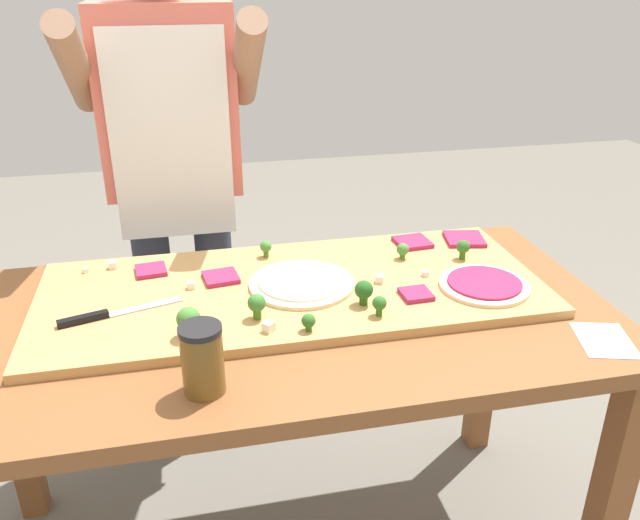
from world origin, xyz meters
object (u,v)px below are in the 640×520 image
(pizza_slice_center, at_px, (221,277))
(broccoli_floret_center_right, at_px, (403,250))
(cheese_crumble_f, at_px, (85,270))
(cheese_crumble_d, at_px, (380,279))
(cheese_crumble_e, at_px, (113,265))
(pizza_whole_white_garlic, at_px, (302,283))
(broccoli_floret_back_mid, at_px, (463,248))
(cheese_crumble_b, at_px, (425,274))
(chefs_knife, at_px, (104,315))
(broccoli_floret_back_left, at_px, (266,247))
(sauce_jar, at_px, (202,359))
(broccoli_floret_back_right, at_px, (379,304))
(pizza_whole_beet_magenta, at_px, (484,285))
(recipe_note, at_px, (604,340))
(broccoli_floret_front_right, at_px, (364,291))
(cheese_crumble_a, at_px, (269,327))
(cook_center, at_px, (174,160))
(prep_table, at_px, (281,353))
(pizza_slice_near_left, at_px, (151,270))
(pizza_slice_far_right, at_px, (413,242))
(pizza_slice_far_left, at_px, (416,294))
(cheese_crumble_c, at_px, (191,285))
(broccoli_floret_front_left, at_px, (308,321))
(broccoli_floret_front_mid, at_px, (189,320))
(pizza_slice_near_right, at_px, (464,239))
(broccoli_floret_center_left, at_px, (257,304))

(pizza_slice_center, relative_size, broccoli_floret_center_right, 1.89)
(cheese_crumble_f, bearing_deg, cheese_crumble_d, -16.55)
(cheese_crumble_e, bearing_deg, pizza_whole_white_garlic, -23.40)
(broccoli_floret_back_mid, height_order, cheese_crumble_b, broccoli_floret_back_mid)
(chefs_knife, distance_m, broccoli_floret_back_left, 0.47)
(broccoli_floret_center_right, bearing_deg, chefs_knife, -168.25)
(cheese_crumble_b, bearing_deg, sauce_jar, -149.76)
(chefs_knife, distance_m, pizza_whole_white_garlic, 0.47)
(cheese_crumble_b, bearing_deg, broccoli_floret_back_right, -136.15)
(broccoli_floret_back_left, bearing_deg, pizza_whole_beet_magenta, -30.26)
(pizza_slice_center, relative_size, recipe_note, 0.58)
(broccoli_floret_back_left, bearing_deg, pizza_slice_center, -139.34)
(broccoli_floret_back_right, relative_size, broccoli_floret_front_right, 0.80)
(chefs_knife, xyz_separation_m, cheese_crumble_a, (0.35, -0.14, 0.00))
(cook_center, bearing_deg, cheese_crumble_d, -50.79)
(broccoli_floret_back_left, height_order, cheese_crumble_d, broccoli_floret_back_left)
(broccoli_floret_back_left, distance_m, cheese_crumble_d, 0.33)
(prep_table, distance_m, cheese_crumble_d, 0.31)
(prep_table, relative_size, cheese_crumble_d, 80.13)
(pizza_slice_near_left, height_order, pizza_slice_far_right, same)
(pizza_slice_near_left, distance_m, sauce_jar, 0.52)
(broccoli_floret_back_mid, bearing_deg, broccoli_floret_center_right, 167.56)
(cheese_crumble_e, bearing_deg, pizza_slice_far_left, -23.59)
(chefs_knife, bearing_deg, cheese_crumble_d, 3.02)
(recipe_note, bearing_deg, cheese_crumble_f, 154.45)
(cheese_crumble_f, bearing_deg, cheese_crumble_c, -29.35)
(pizza_whole_beet_magenta, bearing_deg, broccoli_floret_back_right, -164.95)
(pizza_slice_far_right, distance_m, recipe_note, 0.60)
(cheese_crumble_c, bearing_deg, broccoli_floret_front_left, -46.38)
(cheese_crumble_a, bearing_deg, pizza_slice_center, 106.83)
(broccoli_floret_front_left, bearing_deg, cheese_crumble_a, 169.63)
(broccoli_floret_front_mid, bearing_deg, broccoli_floret_back_left, 59.98)
(cheese_crumble_e, bearing_deg, cheese_crumble_d, -18.97)
(sauce_jar, xyz_separation_m, recipe_note, (0.86, -0.00, -0.07))
(pizza_slice_near_right, height_order, sauce_jar, sauce_jar)
(recipe_note, bearing_deg, pizza_slice_far_left, 145.52)
(chefs_knife, xyz_separation_m, broccoli_floret_front_left, (0.44, -0.15, 0.02))
(pizza_slice_near_left, height_order, broccoli_floret_back_right, broccoli_floret_back_right)
(pizza_slice_far_right, height_order, pizza_slice_center, same)
(broccoli_floret_front_left, height_order, sauce_jar, sauce_jar)
(broccoli_floret_center_left, height_order, cheese_crumble_b, broccoli_floret_center_left)
(pizza_whole_beet_magenta, distance_m, cheese_crumble_a, 0.56)
(pizza_slice_near_right, relative_size, sauce_jar, 0.75)
(broccoli_floret_front_mid, bearing_deg, broccoli_floret_center_right, 26.19)
(chefs_knife, height_order, broccoli_floret_front_right, broccoli_floret_front_right)
(cheese_crumble_e, distance_m, recipe_note, 1.21)
(cheese_crumble_a, relative_size, cheese_crumble_c, 1.24)
(cheese_crumble_e, xyz_separation_m, cook_center, (0.18, 0.37, 0.17))
(cheese_crumble_c, height_order, cook_center, cook_center)
(pizza_whole_beet_magenta, xyz_separation_m, recipe_note, (0.17, -0.25, -0.03))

